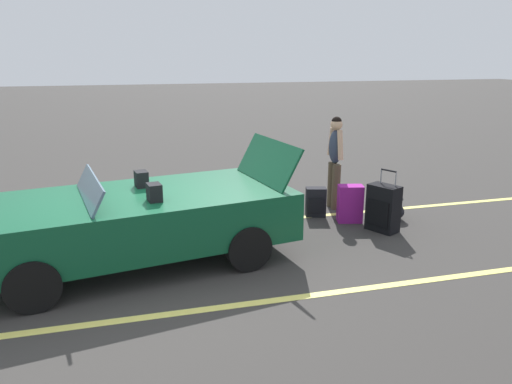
{
  "coord_description": "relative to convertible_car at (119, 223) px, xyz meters",
  "views": [
    {
      "loc": [
        0.04,
        6.32,
        2.71
      ],
      "look_at": [
        -1.76,
        -0.39,
        0.75
      ],
      "focal_mm": 34.62,
      "sensor_mm": 36.0,
      "label": 1
    }
  ],
  "objects": [
    {
      "name": "suitcase_small_carryon",
      "position": [
        -3.24,
        -1.26,
        -0.34
      ],
      "size": [
        0.38,
        0.29,
        0.5
      ],
      "rotation": [
        0.0,
        0.0,
        1.31
      ],
      "color": "black",
      "rests_on": "ground_plane"
    },
    {
      "name": "ground_plane",
      "position": [
        -0.2,
        -0.03,
        -0.59
      ],
      "size": [
        80.0,
        80.0,
        0.0
      ],
      "primitive_type": "plane",
      "color": "#383533"
    },
    {
      "name": "suitcase_medium_bright",
      "position": [
        -3.68,
        -0.84,
        -0.28
      ],
      "size": [
        0.45,
        0.34,
        0.62
      ],
      "rotation": [
        0.0,
        0.0,
        4.47
      ],
      "color": "#991E8C",
      "rests_on": "ground_plane"
    },
    {
      "name": "traveler_person",
      "position": [
        -3.73,
        -1.63,
        0.34
      ],
      "size": [
        0.23,
        0.6,
        1.65
      ],
      "rotation": [
        0.0,
        0.0,
        -0.03
      ],
      "color": "#4C3F2D",
      "rests_on": "ground_plane"
    },
    {
      "name": "convertible_car",
      "position": [
        0.0,
        0.0,
        0.0
      ],
      "size": [
        4.41,
        2.43,
        1.51
      ],
      "rotation": [
        0.0,
        0.0,
        0.17
      ],
      "color": "#0F4C2D",
      "rests_on": "ground_plane"
    },
    {
      "name": "suitcase_large_black",
      "position": [
        -3.99,
        -0.3,
        -0.22
      ],
      "size": [
        0.47,
        0.55,
        0.98
      ],
      "rotation": [
        0.0,
        0.0,
        0.47
      ],
      "color": "black",
      "rests_on": "ground_plane"
    },
    {
      "name": "duffel_bag",
      "position": [
        -4.47,
        -0.87,
        -0.43
      ],
      "size": [
        0.38,
        0.64,
        0.34
      ],
      "rotation": [
        0.0,
        0.0,
        4.73
      ],
      "color": "black",
      "rests_on": "ground_plane"
    },
    {
      "name": "lot_line_mid",
      "position": [
        -0.2,
        1.46,
        -0.59
      ],
      "size": [
        18.0,
        0.12,
        0.01
      ],
      "primitive_type": "cube",
      "color": "#EAE066",
      "rests_on": "ground_plane"
    },
    {
      "name": "lot_line_near",
      "position": [
        -0.2,
        -1.24,
        -0.59
      ],
      "size": [
        18.0,
        0.12,
        0.01
      ],
      "primitive_type": "cube",
      "color": "#EAE066",
      "rests_on": "ground_plane"
    }
  ]
}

